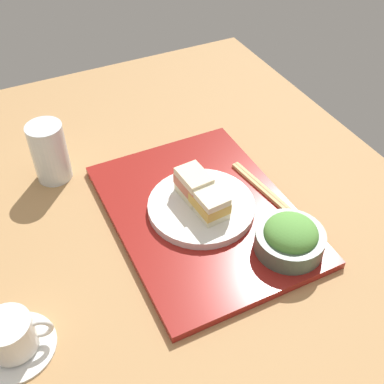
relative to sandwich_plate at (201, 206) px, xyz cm
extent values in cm
cube|color=tan|center=(-4.90, 5.46, -3.92)|extent=(140.00, 100.00, 3.00)
cube|color=maroon|center=(-0.32, -0.12, -1.61)|extent=(44.46, 32.98, 1.62)
cylinder|color=silver|center=(0.00, 0.00, 0.00)|extent=(20.55, 20.55, 1.59)
cube|color=#EFE5C1|center=(-2.73, -0.27, 1.47)|extent=(7.21, 5.38, 1.34)
cube|color=gold|center=(-2.73, -0.27, 3.22)|extent=(7.23, 5.64, 2.16)
cube|color=#EFE5C1|center=(-2.73, -0.27, 4.97)|extent=(7.21, 5.38, 1.34)
cube|color=beige|center=(2.73, 0.27, 1.60)|extent=(7.21, 5.38, 1.60)
cube|color=#CC6B4C|center=(2.73, 0.27, 3.53)|extent=(7.72, 5.44, 2.27)
cube|color=beige|center=(2.73, 0.27, 5.47)|extent=(7.21, 5.38, 1.60)
cylinder|color=#4C6051|center=(-15.41, -9.47, 1.11)|extent=(12.27, 12.27, 3.81)
ellipsoid|color=#5B9E42|center=(-15.41, -9.47, 3.01)|extent=(9.47, 9.47, 5.21)
cube|color=tan|center=(-2.23, -14.21, -0.45)|extent=(21.94, 3.60, 0.70)
cube|color=tan|center=(-2.33, -13.43, -0.45)|extent=(21.94, 3.60, 0.70)
cylinder|color=white|center=(-12.70, 37.92, -2.02)|extent=(12.21, 12.21, 0.80)
cylinder|color=white|center=(-12.70, 37.92, 1.31)|extent=(7.26, 7.26, 5.86)
cylinder|color=#382111|center=(-12.70, 37.92, 3.84)|extent=(6.68, 6.68, 0.40)
torus|color=white|center=(-13.61, 33.79, 1.31)|extent=(1.66, 4.16, 4.08)
cylinder|color=silver|center=(24.01, 22.56, 3.99)|extent=(7.28, 7.28, 12.82)
camera|label=1|loc=(-57.68, 30.22, 64.40)|focal=44.78mm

